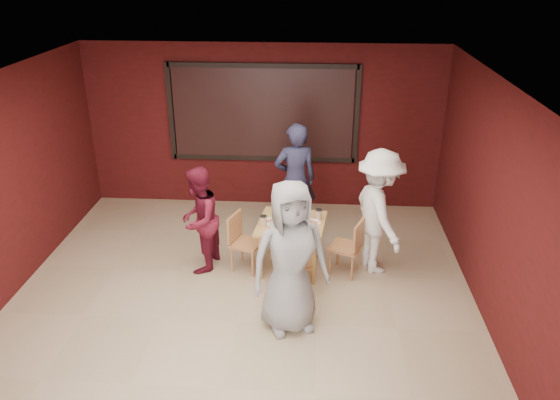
# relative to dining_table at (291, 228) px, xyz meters

# --- Properties ---
(floor) EXTENTS (7.00, 7.00, 0.00)m
(floor) POSITION_rel_dining_table_xyz_m (-0.59, -1.31, -0.63)
(floor) COLOR tan
(floor) RESTS_ON ground
(window_blinds) EXTENTS (3.00, 0.02, 1.50)m
(window_blinds) POSITION_rel_dining_table_xyz_m (-0.59, 2.14, 1.02)
(window_blinds) COLOR black
(dining_table) EXTENTS (1.00, 1.00, 0.87)m
(dining_table) POSITION_rel_dining_table_xyz_m (0.00, 0.00, 0.00)
(dining_table) COLOR tan
(dining_table) RESTS_ON floor
(chair_front) EXTENTS (0.54, 0.54, 0.91)m
(chair_front) POSITION_rel_dining_table_xyz_m (0.04, -0.70, -0.12)
(chair_front) COLOR #BD6F49
(chair_front) RESTS_ON floor
(chair_back) EXTENTS (0.43, 0.43, 0.83)m
(chair_back) POSITION_rel_dining_table_xyz_m (-0.07, 0.74, -0.17)
(chair_back) COLOR #BD6F49
(chair_back) RESTS_ON floor
(chair_left) EXTENTS (0.50, 0.50, 0.82)m
(chair_left) POSITION_rel_dining_table_xyz_m (-0.68, -0.05, -0.17)
(chair_left) COLOR #BD6F49
(chair_left) RESTS_ON floor
(chair_right) EXTENTS (0.52, 0.52, 0.82)m
(chair_right) POSITION_rel_dining_table_xyz_m (0.82, -0.12, -0.17)
(chair_right) COLOR #BD6F49
(chair_right) RESTS_ON floor
(diner_front) EXTENTS (1.06, 0.87, 1.87)m
(diner_front) POSITION_rel_dining_table_xyz_m (0.05, -1.32, 0.30)
(diner_front) COLOR gray
(diner_front) RESTS_ON floor
(diner_back) EXTENTS (0.75, 0.58, 1.81)m
(diner_back) POSITION_rel_dining_table_xyz_m (0.01, 1.08, 0.27)
(diner_back) COLOR #2D2F50
(diner_back) RESTS_ON floor
(diner_left) EXTENTS (0.67, 0.81, 1.51)m
(diner_left) POSITION_rel_dining_table_xyz_m (-1.27, -0.09, 0.12)
(diner_left) COLOR maroon
(diner_left) RESTS_ON floor
(diner_right) EXTENTS (0.98, 1.29, 1.77)m
(diner_right) POSITION_rel_dining_table_xyz_m (1.18, 0.06, 0.25)
(diner_right) COLOR white
(diner_right) RESTS_ON floor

